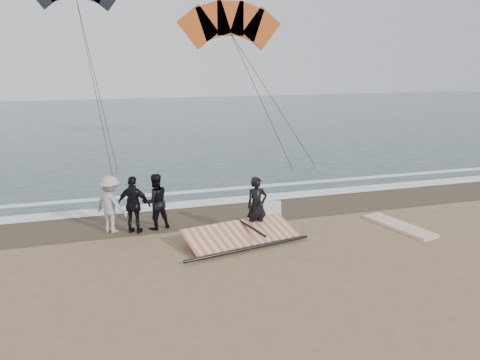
# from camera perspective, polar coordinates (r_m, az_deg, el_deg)

# --- Properties ---
(ground) EXTENTS (120.00, 120.00, 0.00)m
(ground) POSITION_cam_1_polar(r_m,az_deg,el_deg) (13.45, 8.12, -9.35)
(ground) COLOR #8C704C
(ground) RESTS_ON ground
(sea) EXTENTS (120.00, 54.00, 0.02)m
(sea) POSITION_cam_1_polar(r_m,az_deg,el_deg) (44.75, -10.07, 7.22)
(sea) COLOR #233838
(sea) RESTS_ON ground
(wet_sand) EXTENTS (120.00, 2.80, 0.01)m
(wet_sand) POSITION_cam_1_polar(r_m,az_deg,el_deg) (17.35, 1.86, -3.68)
(wet_sand) COLOR #4C3D2B
(wet_sand) RESTS_ON ground
(foam_near) EXTENTS (120.00, 0.90, 0.01)m
(foam_near) POSITION_cam_1_polar(r_m,az_deg,el_deg) (18.61, 0.47, -2.35)
(foam_near) COLOR white
(foam_near) RESTS_ON sea
(foam_far) EXTENTS (120.00, 0.45, 0.01)m
(foam_far) POSITION_cam_1_polar(r_m,az_deg,el_deg) (20.18, -0.98, -1.03)
(foam_far) COLOR white
(foam_far) RESTS_ON sea
(man_main) EXTENTS (0.71, 0.50, 1.86)m
(man_main) POSITION_cam_1_polar(r_m,az_deg,el_deg) (14.76, 2.07, -3.16)
(man_main) COLOR black
(man_main) RESTS_ON ground
(board_white) EXTENTS (1.26, 2.67, 0.10)m
(board_white) POSITION_cam_1_polar(r_m,az_deg,el_deg) (16.45, 18.87, -5.33)
(board_white) COLOR white
(board_white) RESTS_ON ground
(board_cream) EXTENTS (1.52, 2.54, 0.10)m
(board_cream) POSITION_cam_1_polar(r_m,az_deg,el_deg) (17.06, 3.94, -3.86)
(board_cream) COLOR silver
(board_cream) RESTS_ON ground
(trio_cluster) EXTENTS (2.59, 1.41, 1.87)m
(trio_cluster) POSITION_cam_1_polar(r_m,az_deg,el_deg) (15.39, -13.11, -2.82)
(trio_cluster) COLOR black
(trio_cluster) RESTS_ON ground
(sail_rig) EXTENTS (3.98, 2.31, 0.49)m
(sail_rig) POSITION_cam_1_polar(r_m,az_deg,el_deg) (14.41, -0.25, -6.71)
(sail_rig) COLOR black
(sail_rig) RESTS_ON ground
(kite_red) EXTENTS (7.14, 3.65, 10.10)m
(kite_red) POSITION_cam_1_polar(r_m,az_deg,el_deg) (29.62, -1.16, 18.07)
(kite_red) COLOR #CA4E17
(kite_red) RESTS_ON ground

